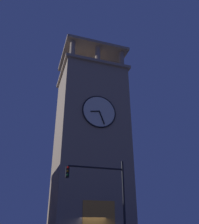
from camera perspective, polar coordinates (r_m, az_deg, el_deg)
name	(u,v)px	position (r m, az deg, el deg)	size (l,w,h in m)	color
clocktower	(90,144)	(29.43, -2.29, -7.76)	(8.62, 7.89, 27.28)	gray
traffic_signal_near	(105,190)	(16.95, 1.43, -18.14)	(4.19, 0.41, 5.99)	black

